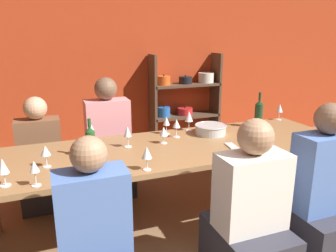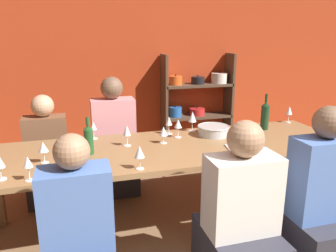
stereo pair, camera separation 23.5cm
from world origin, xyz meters
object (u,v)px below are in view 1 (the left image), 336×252
Objects in this scene: person_far_a at (109,151)px; person_near_a at (319,205)px; mixing_bowl at (211,129)px; wine_glass_white_d at (127,132)px; wine_glass_white_c at (189,117)px; shelf_unit at (185,108)px; person_near_c at (249,227)px; wine_bottle_green at (259,113)px; cell_phone at (231,146)px; wine_bottle_dark at (91,141)px; person_far_b at (42,166)px; wine_glass_red_c at (280,109)px; wine_glass_white_b at (147,153)px; wine_glass_red_a at (177,124)px; wine_glass_red_d at (45,151)px; wine_glass_empty_a at (3,167)px; wine_glass_white_e at (91,128)px; wine_glass_red_b at (34,168)px; wine_glass_white_a at (166,122)px; wine_glass_red_e at (164,132)px; dining_table at (172,154)px.

person_near_a is at bearing 126.06° from person_far_a.
mixing_bowl is 0.83m from wine_glass_white_d.
wine_glass_white_c is 0.73m from wine_glass_white_d.
person_near_c is at bearing -105.23° from shelf_unit.
wine_bottle_green is 2.25× the size of cell_phone.
wine_bottle_dark is 1.66× the size of wine_glass_white_d.
wine_glass_red_c is at bearing 171.08° from person_far_b.
wine_glass_red_a is at bearing 52.65° from wine_glass_white_b.
person_far_b is at bearing 4.68° from person_far_a.
wine_glass_red_d is 1.01m from person_far_b.
shelf_unit reaches higher than wine_glass_red_a.
mixing_bowl is 1.79m from wine_glass_empty_a.
wine_glass_white_e reaches higher than cell_phone.
wine_glass_red_b is 0.13× the size of person_far_a.
wine_glass_red_d is at bearing -168.51° from mixing_bowl.
wine_glass_white_c reaches higher than wine_glass_red_b.
wine_glass_red_c is 1.10m from wine_glass_white_c.
wine_glass_white_a is at bearing -119.57° from shelf_unit.
wine_glass_red_a is 1.05× the size of wine_glass_white_e.
wine_bottle_green is at bearing 36.74° from cell_phone.
wine_bottle_dark is 1.87× the size of wine_glass_red_d.
person_near_c is (1.28, -0.44, -0.44)m from wine_glass_red_b.
wine_glass_empty_a is 0.15× the size of person_far_a.
wine_glass_red_d is at bearing 158.69° from person_near_a.
wine_glass_white_b is 0.95× the size of wine_glass_red_c.
mixing_bowl is 1.00× the size of wine_bottle_dark.
wine_glass_red_c is 0.99× the size of wine_glass_white_d.
wine_glass_white_b is 1.05× the size of wine_glass_red_d.
wine_glass_red_e is (-0.37, -0.28, -0.03)m from wine_glass_white_c.
wine_glass_red_c is at bearing 2.51° from wine_glass_white_a.
wine_bottle_green is 0.31× the size of person_near_c.
mixing_bowl is 1.85× the size of wine_glass_white_e.
wine_bottle_green reaches higher than wine_glass_red_d.
cell_phone is at bearing -29.15° from wine_glass_red_e.
person_far_b is at bearing 158.44° from wine_glass_white_a.
person_far_b is at bearing 127.89° from person_near_c.
wine_glass_red_d is 1.08× the size of wine_glass_red_e.
dining_table is at bearing 5.66° from wine_glass_red_d.
person_near_c is at bearing -18.96° from wine_glass_red_b.
shelf_unit reaches higher than cell_phone.
wine_glass_white_a is 0.25m from wine_glass_white_c.
person_near_a reaches higher than wine_glass_white_a.
wine_glass_white_a is 0.16× the size of person_far_b.
wine_glass_red_d is 1.48m from person_near_c.
wine_glass_white_e is (-0.74, 0.17, -0.01)m from wine_glass_red_a.
wine_glass_red_a is 1.05× the size of wine_glass_red_d.
person_near_c is (-0.74, -2.73, -0.18)m from shelf_unit.
shelf_unit reaches higher than wine_bottle_dark.
wine_glass_white_d is at bearing 19.79° from wine_bottle_dark.
wine_bottle_green is 0.96m from wine_glass_white_a.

